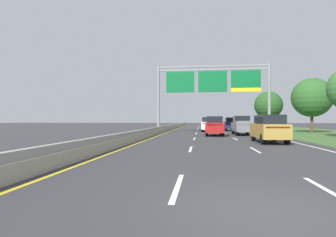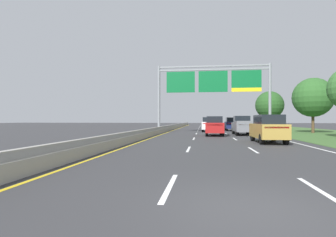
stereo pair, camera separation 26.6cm
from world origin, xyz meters
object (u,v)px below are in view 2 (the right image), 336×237
pickup_truck_grey (243,126)px  roadside_tree_far (270,105)px  car_gold_right_lane_suv (268,128)px  car_red_centre_lane_suv (214,126)px  overhead_sign_gantry (213,84)px  roadside_tree_mid (313,97)px  car_navy_right_lane_suv (231,124)px  roadside_tree_distant (271,107)px  car_white_centre_lane_suv (208,124)px

pickup_truck_grey → roadside_tree_far: (6.91, 16.62, 3.22)m
car_gold_right_lane_suv → car_red_centre_lane_suv: size_ratio=1.00×
car_gold_right_lane_suv → roadside_tree_far: size_ratio=0.71×
pickup_truck_grey → overhead_sign_gantry: bearing=36.1°
roadside_tree_mid → car_navy_right_lane_suv: bearing=147.2°
overhead_sign_gantry → roadside_tree_distant: (13.77, 26.36, -1.88)m
car_white_centre_lane_suv → roadside_tree_distant: (14.32, 23.01, 3.52)m
car_gold_right_lane_suv → pickup_truck_grey: bearing=1.0°
car_navy_right_lane_suv → car_red_centre_lane_suv: 14.52m
car_gold_right_lane_suv → roadside_tree_mid: (9.46, 16.39, 3.59)m
roadside_tree_far → roadside_tree_distant: size_ratio=0.99×
overhead_sign_gantry → roadside_tree_distant: 29.80m
pickup_truck_grey → car_gold_right_lane_suv: (0.36, -10.77, 0.02)m
car_gold_right_lane_suv → car_navy_right_lane_suv: size_ratio=1.00×
overhead_sign_gantry → roadside_tree_far: 16.00m
overhead_sign_gantry → pickup_truck_grey: size_ratio=2.79×
car_navy_right_lane_suv → car_red_centre_lane_suv: (-3.29, -14.15, 0.00)m
overhead_sign_gantry → roadside_tree_mid: (13.05, 1.19, -1.81)m
pickup_truck_grey → car_gold_right_lane_suv: 10.78m
car_red_centre_lane_suv → roadside_tree_far: 21.62m
car_gold_right_lane_suv → car_red_centre_lane_suv: 9.37m
car_white_centre_lane_suv → car_navy_right_lane_suv: 5.62m
roadside_tree_distant → overhead_sign_gantry: bearing=-117.6°
car_gold_right_lane_suv → roadside_tree_far: bearing=-14.3°
pickup_truck_grey → roadside_tree_far: size_ratio=0.81×
car_red_centre_lane_suv → roadside_tree_distant: (13.88, 32.94, 3.52)m
pickup_truck_grey → car_gold_right_lane_suv: pickup_truck_grey is taller
overhead_sign_gantry → car_navy_right_lane_suv: bearing=67.2°
car_white_centre_lane_suv → roadside_tree_mid: roadside_tree_mid is taller
overhead_sign_gantry → roadside_tree_distant: size_ratio=2.22×
car_navy_right_lane_suv → roadside_tree_far: (6.96, 4.62, 3.19)m
car_navy_right_lane_suv → roadside_tree_mid: roadside_tree_mid is taller
car_red_centre_lane_suv → roadside_tree_distant: 35.92m
car_gold_right_lane_suv → car_navy_right_lane_suv: same height
pickup_truck_grey → car_red_centre_lane_suv: bearing=122.9°
car_gold_right_lane_suv → car_white_centre_lane_suv: size_ratio=1.00×
car_gold_right_lane_suv → car_navy_right_lane_suv: 22.77m
car_gold_right_lane_suv → overhead_sign_gantry: bearing=12.4°
car_red_centre_lane_suv → roadside_tree_far: size_ratio=0.70×
roadside_tree_mid → roadside_tree_far: size_ratio=1.08×
car_gold_right_lane_suv → roadside_tree_far: (6.55, 27.39, 3.19)m
pickup_truck_grey → roadside_tree_distant: size_ratio=0.80×
overhead_sign_gantry → car_gold_right_lane_suv: (3.58, -15.20, -5.40)m
roadside_tree_mid → roadside_tree_distant: bearing=88.3°
car_red_centre_lane_suv → roadside_tree_mid: bearing=-59.0°
pickup_truck_grey → roadside_tree_distant: bearing=-18.9°
overhead_sign_gantry → car_navy_right_lane_suv: size_ratio=3.18×
roadside_tree_distant → car_white_centre_lane_suv: bearing=-121.9°
car_navy_right_lane_suv → roadside_tree_mid: bearing=-121.9°
roadside_tree_far → car_navy_right_lane_suv: bearing=-146.4°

